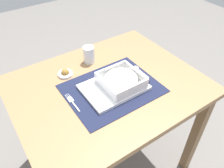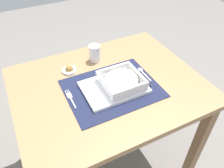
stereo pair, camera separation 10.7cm
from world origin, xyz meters
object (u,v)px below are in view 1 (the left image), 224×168
at_px(butter_knife, 141,77).
at_px(condiment_saucer, 65,73).
at_px(porridge_bowl, 121,81).
at_px(fork, 72,101).
at_px(spoon, 138,69).
at_px(drinking_glass, 89,55).
at_px(dining_table, 108,99).

relative_size(butter_knife, condiment_saucer, 1.80).
bearing_deg(butter_knife, porridge_bowl, -175.07).
relative_size(porridge_bowl, fork, 1.41).
xyz_separation_m(butter_knife, condiment_saucer, (-0.31, 0.24, 0.00)).
distance_m(porridge_bowl, spoon, 0.17).
bearing_deg(drinking_glass, butter_knife, -61.07).
xyz_separation_m(dining_table, drinking_glass, (0.02, 0.22, 0.15)).
bearing_deg(drinking_glass, porridge_bowl, -85.77).
distance_m(butter_knife, condiment_saucer, 0.39).
relative_size(porridge_bowl, butter_knife, 1.32).
distance_m(dining_table, condiment_saucer, 0.26).
xyz_separation_m(porridge_bowl, drinking_glass, (-0.02, 0.27, 0.00)).
xyz_separation_m(porridge_bowl, condiment_saucer, (-0.18, 0.24, -0.03)).
bearing_deg(condiment_saucer, drinking_glass, 12.03).
distance_m(spoon, condiment_saucer, 0.38).
bearing_deg(condiment_saucer, butter_knife, -37.12).
bearing_deg(porridge_bowl, spoon, 21.60).
bearing_deg(porridge_bowl, condiment_saucer, 127.46).
bearing_deg(drinking_glass, fork, -134.15).
relative_size(porridge_bowl, spoon, 1.55).
xyz_separation_m(butter_knife, drinking_glass, (-0.15, 0.27, 0.04)).
bearing_deg(butter_knife, fork, 177.86).
bearing_deg(spoon, fork, -179.71).
xyz_separation_m(drinking_glass, condiment_saucer, (-0.16, -0.03, -0.03)).
relative_size(fork, condiment_saucer, 1.69).
bearing_deg(drinking_glass, dining_table, -95.72).
xyz_separation_m(dining_table, porridge_bowl, (0.04, -0.06, 0.15)).
height_order(dining_table, spoon, spoon).
height_order(fork, spoon, spoon).
distance_m(dining_table, porridge_bowl, 0.16).
height_order(dining_table, condiment_saucer, condiment_saucer).
bearing_deg(butter_knife, spoon, 70.63).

